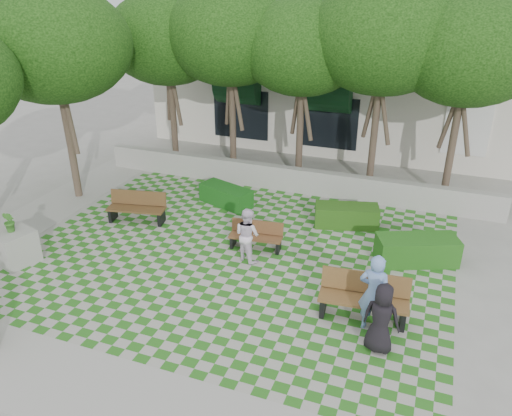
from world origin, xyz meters
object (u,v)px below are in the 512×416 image
at_px(bench_west, 137,208).
at_px(person_white, 247,235).
at_px(person_dark, 381,318).
at_px(planter_back, 15,245).
at_px(hedge_midright, 346,216).
at_px(person_blue, 374,294).
at_px(bench_mid, 256,236).
at_px(hedge_midleft, 226,196).
at_px(bench_east, 364,298).
at_px(hedge_east, 417,250).

distance_m(bench_west, person_white, 4.38).
bearing_deg(person_dark, planter_back, 8.72).
height_order(hedge_midright, person_blue, person_blue).
height_order(planter_back, person_blue, person_blue).
relative_size(bench_mid, hedge_midright, 0.81).
bearing_deg(planter_back, bench_mid, 27.40).
xyz_separation_m(hedge_midleft, person_blue, (5.82, -5.07, 0.64)).
bearing_deg(bench_west, bench_east, -29.09).
bearing_deg(person_dark, bench_west, -13.70).
height_order(bench_west, hedge_east, bench_west).
relative_size(bench_east, hedge_midleft, 1.10).
height_order(bench_west, hedge_midright, bench_west).
height_order(bench_west, person_white, person_white).
bearing_deg(hedge_east, person_blue, -102.03).
xyz_separation_m(bench_west, person_dark, (8.27, -3.49, 0.34)).
bearing_deg(bench_mid, planter_back, -159.01).
distance_m(person_dark, person_white, 4.72).
distance_m(hedge_midleft, planter_back, 6.84).
relative_size(bench_east, hedge_east, 0.96).
bearing_deg(person_white, planter_back, 45.96).
bearing_deg(hedge_east, bench_west, -176.56).
xyz_separation_m(hedge_east, person_white, (-4.48, -1.53, 0.41)).
bearing_deg(person_dark, bench_mid, -29.29).
distance_m(bench_west, hedge_midright, 6.78).
distance_m(bench_east, person_white, 3.81).
relative_size(bench_west, person_dark, 1.20).
relative_size(hedge_east, planter_back, 1.39).
xyz_separation_m(person_blue, person_dark, (0.26, -0.61, -0.16)).
bearing_deg(hedge_east, person_dark, -96.65).
xyz_separation_m(bench_east, planter_back, (-9.49, -0.93, 0.01)).
height_order(bench_west, planter_back, planter_back).
xyz_separation_m(hedge_midright, hedge_midleft, (-4.27, 0.13, -0.01)).
bearing_deg(hedge_east, hedge_midright, 145.96).
bearing_deg(hedge_midright, person_dark, -71.93).
relative_size(planter_back, person_blue, 0.81).
bearing_deg(bench_west, planter_back, -128.44).
bearing_deg(bench_mid, bench_east, -38.24).
bearing_deg(hedge_midright, bench_west, -162.25).
relative_size(bench_east, person_white, 1.33).
bearing_deg(bench_east, bench_mid, 143.16).
bearing_deg(bench_west, hedge_east, -7.95).
height_order(bench_mid, planter_back, planter_back).
xyz_separation_m(hedge_east, hedge_midright, (-2.28, 1.54, -0.04)).
relative_size(hedge_midright, person_white, 1.26).
distance_m(hedge_midright, person_dark, 5.86).
bearing_deg(bench_west, person_blue, -31.16).
bearing_deg(bench_mid, person_blue, -40.88).
bearing_deg(hedge_east, planter_back, -159.42).
xyz_separation_m(bench_west, person_white, (4.25, -1.00, 0.32)).
distance_m(bench_mid, person_white, 0.81).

